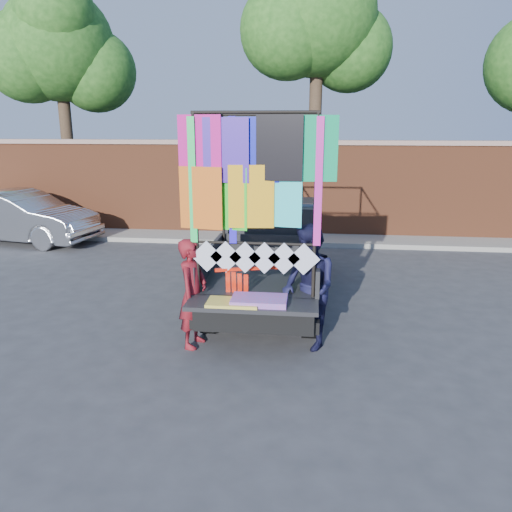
# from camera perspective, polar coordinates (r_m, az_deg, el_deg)

# --- Properties ---
(ground) EXTENTS (90.00, 90.00, 0.00)m
(ground) POSITION_cam_1_polar(r_m,az_deg,el_deg) (7.37, -1.97, -9.37)
(ground) COLOR #38383A
(ground) RESTS_ON ground
(brick_wall) EXTENTS (30.00, 0.45, 2.61)m
(brick_wall) POSITION_cam_1_polar(r_m,az_deg,el_deg) (13.79, 2.33, 7.77)
(brick_wall) COLOR brown
(brick_wall) RESTS_ON ground
(curb) EXTENTS (30.00, 1.20, 0.12)m
(curb) POSITION_cam_1_polar(r_m,az_deg,el_deg) (13.32, 2.04, 1.99)
(curb) COLOR gray
(curb) RESTS_ON ground
(tree_left) EXTENTS (4.20, 3.30, 7.05)m
(tree_left) POSITION_cam_1_polar(r_m,az_deg,el_deg) (16.69, -21.68, 21.08)
(tree_left) COLOR #38281C
(tree_left) RESTS_ON ground
(tree_mid) EXTENTS (4.20, 3.30, 7.73)m
(tree_mid) POSITION_cam_1_polar(r_m,az_deg,el_deg) (15.00, 7.17, 25.02)
(tree_mid) COLOR #38281C
(tree_mid) RESTS_ON ground
(pickup_truck) EXTENTS (2.01, 5.06, 3.19)m
(pickup_truck) POSITION_cam_1_polar(r_m,az_deg,el_deg) (9.12, 1.69, 0.78)
(pickup_truck) COLOR black
(pickup_truck) RESTS_ON ground
(sedan) EXTENTS (4.28, 2.13, 1.35)m
(sedan) POSITION_cam_1_polar(r_m,az_deg,el_deg) (14.44, -25.33, 4.06)
(sedan) COLOR #A4A6AB
(sedan) RESTS_ON ground
(woman) EXTENTS (0.46, 0.62, 1.53)m
(woman) POSITION_cam_1_polar(r_m,az_deg,el_deg) (6.93, -7.21, -4.26)
(woman) COLOR maroon
(woman) RESTS_ON ground
(man) EXTENTS (0.99, 1.06, 1.73)m
(man) POSITION_cam_1_polar(r_m,az_deg,el_deg) (6.85, 6.03, -3.57)
(man) COLOR #141533
(man) RESTS_ON ground
(streamer_bundle) EXTENTS (0.94, 0.33, 0.67)m
(streamer_bundle) POSITION_cam_1_polar(r_m,az_deg,el_deg) (6.81, -1.53, -3.00)
(streamer_bundle) COLOR red
(streamer_bundle) RESTS_ON ground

